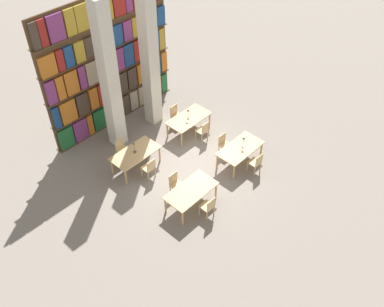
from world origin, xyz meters
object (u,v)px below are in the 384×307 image
at_px(reading_table_3, 189,119).
at_px(pillar_center, 150,58).
at_px(chair_0, 208,206).
at_px(desk_lamp_2, 188,113).
at_px(chair_2, 256,162).
at_px(chair_4, 149,168).
at_px(pillar_left, 109,79).
at_px(desk_lamp_0, 244,140).
at_px(chair_1, 176,184).
at_px(chair_5, 122,148).
at_px(desk_lamp_1, 134,146).
at_px(chair_7, 176,114).
at_px(reading_table_0, 191,192).
at_px(chair_6, 203,130).
at_px(reading_table_2, 135,154).
at_px(chair_3, 224,144).
at_px(reading_table_1, 240,149).

bearing_deg(reading_table_3, pillar_center, 104.60).
relative_size(chair_0, desk_lamp_2, 1.92).
height_order(chair_2, chair_4, same).
distance_m(pillar_left, desk_lamp_0, 5.40).
bearing_deg(chair_1, chair_2, 153.11).
bearing_deg(pillar_center, chair_5, -160.44).
height_order(desk_lamp_1, reading_table_3, desk_lamp_1).
relative_size(chair_1, chair_7, 1.00).
distance_m(chair_2, chair_7, 4.21).
xyz_separation_m(reading_table_0, chair_1, (0.02, 0.77, -0.17)).
xyz_separation_m(chair_0, reading_table_3, (2.81, 3.56, 0.17)).
bearing_deg(chair_6, desk_lamp_0, -87.07).
relative_size(chair_4, reading_table_3, 0.48).
height_order(desk_lamp_0, reading_table_2, desk_lamp_0).
bearing_deg(pillar_left, chair_6, -44.82).
bearing_deg(pillar_left, reading_table_2, -106.14).
height_order(chair_2, chair_5, same).
relative_size(reading_table_2, chair_6, 2.10).
xyz_separation_m(chair_4, desk_lamp_2, (2.85, 0.73, 0.56)).
bearing_deg(chair_4, desk_lamp_2, 14.42).
xyz_separation_m(chair_2, desk_lamp_1, (-2.85, 3.48, 0.57)).
bearing_deg(pillar_center, desk_lamp_1, -146.60).
relative_size(reading_table_0, chair_4, 2.10).
relative_size(chair_0, chair_7, 1.00).
distance_m(pillar_left, reading_table_3, 3.75).
relative_size(chair_1, chair_3, 1.00).
bearing_deg(reading_table_0, reading_table_3, 44.58).
height_order(chair_0, reading_table_3, chair_0).
relative_size(chair_2, reading_table_3, 0.48).
bearing_deg(chair_2, pillar_center, 94.62).
xyz_separation_m(chair_2, chair_4, (-2.89, 2.68, 0.00)).
xyz_separation_m(chair_1, reading_table_2, (-0.07, 2.03, 0.17)).
relative_size(pillar_left, chair_3, 6.81).
bearing_deg(chair_5, chair_4, 90.00).
distance_m(desk_lamp_0, chair_6, 2.01).
relative_size(chair_2, chair_4, 1.00).
bearing_deg(pillar_center, chair_4, -135.77).
bearing_deg(desk_lamp_2, desk_lamp_0, -86.18).
bearing_deg(desk_lamp_0, reading_table_1, 171.67).
relative_size(chair_0, desk_lamp_0, 1.95).
xyz_separation_m(chair_3, reading_table_2, (-2.87, 1.92, 0.17)).
xyz_separation_m(chair_2, chair_5, (-2.89, 4.21, 0.00)).
xyz_separation_m(reading_table_1, chair_5, (-2.90, 3.45, -0.17)).
bearing_deg(chair_7, desk_lamp_0, 91.64).
distance_m(reading_table_2, chair_5, 0.78).
relative_size(chair_1, chair_4, 1.00).
bearing_deg(chair_2, chair_5, 124.43).
bearing_deg(desk_lamp_2, chair_5, 164.36).
xyz_separation_m(reading_table_0, reading_table_1, (2.83, 0.12, 0.00)).
relative_size(chair_6, chair_7, 1.00).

